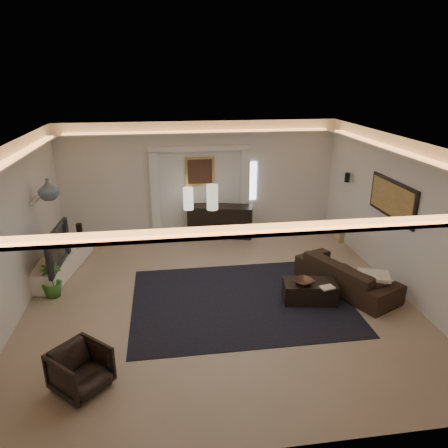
{
  "coord_description": "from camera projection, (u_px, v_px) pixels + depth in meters",
  "views": [
    {
      "loc": [
        -0.91,
        -7.01,
        4.04
      ],
      "look_at": [
        0.2,
        0.6,
        1.25
      ],
      "focal_mm": 33.82,
      "sensor_mm": 36.0,
      "label": 1
    }
  ],
  "objects": [
    {
      "name": "floor",
      "position": [
        218.0,
        297.0,
        8.02
      ],
      "size": [
        7.0,
        7.0,
        0.0
      ],
      "primitive_type": "plane",
      "color": "tan",
      "rests_on": "ground"
    },
    {
      "name": "ceiling",
      "position": [
        217.0,
        144.0,
        7.03
      ],
      "size": [
        7.0,
        7.0,
        0.0
      ],
      "primitive_type": "plane",
      "rotation": [
        3.14,
        0.0,
        0.0
      ],
      "color": "white",
      "rests_on": "ground"
    },
    {
      "name": "wall_back",
      "position": [
        200.0,
        179.0,
        10.78
      ],
      "size": [
        7.0,
        0.0,
        7.0
      ],
      "primitive_type": "plane",
      "rotation": [
        1.57,
        0.0,
        0.0
      ],
      "color": "silver",
      "rests_on": "ground"
    },
    {
      "name": "wall_front",
      "position": [
        263.0,
        343.0,
        4.27
      ],
      "size": [
        7.0,
        0.0,
        7.0
      ],
      "primitive_type": "plane",
      "rotation": [
        -1.57,
        0.0,
        0.0
      ],
      "color": "silver",
      "rests_on": "ground"
    },
    {
      "name": "wall_left",
      "position": [
        11.0,
        236.0,
        7.05
      ],
      "size": [
        0.0,
        7.0,
        7.0
      ],
      "primitive_type": "plane",
      "rotation": [
        1.57,
        0.0,
        1.57
      ],
      "color": "silver",
      "rests_on": "ground"
    },
    {
      "name": "wall_right",
      "position": [
        400.0,
        216.0,
        8.0
      ],
      "size": [
        0.0,
        7.0,
        7.0
      ],
      "primitive_type": "plane",
      "rotation": [
        1.57,
        0.0,
        -1.57
      ],
      "color": "silver",
      "rests_on": "ground"
    },
    {
      "name": "cove_soffit",
      "position": [
        217.0,
        160.0,
        7.13
      ],
      "size": [
        7.0,
        7.0,
        0.04
      ],
      "primitive_type": "cube",
      "color": "silver",
      "rests_on": "ceiling"
    },
    {
      "name": "daylight_slit",
      "position": [
        252.0,
        181.0,
        10.98
      ],
      "size": [
        0.25,
        0.03,
        1.0
      ],
      "primitive_type": "cube",
      "color": "white",
      "rests_on": "wall_back"
    },
    {
      "name": "area_rug",
      "position": [
        241.0,
        300.0,
        7.88
      ],
      "size": [
        4.0,
        3.0,
        0.01
      ],
      "primitive_type": "cube",
      "color": "black",
      "rests_on": "ground"
    },
    {
      "name": "pilaster_left",
      "position": [
        155.0,
        195.0,
        10.65
      ],
      "size": [
        0.22,
        0.2,
        2.2
      ],
      "primitive_type": "cube",
      "color": "silver",
      "rests_on": "ground"
    },
    {
      "name": "pilaster_right",
      "position": [
        245.0,
        191.0,
        10.96
      ],
      "size": [
        0.22,
        0.2,
        2.2
      ],
      "primitive_type": "cube",
      "color": "silver",
      "rests_on": "ground"
    },
    {
      "name": "alcove_header",
      "position": [
        200.0,
        148.0,
        10.41
      ],
      "size": [
        2.52,
        0.2,
        0.12
      ],
      "primitive_type": "cube",
      "color": "silver",
      "rests_on": "wall_back"
    },
    {
      "name": "painting_frame",
      "position": [
        200.0,
        171.0,
        10.68
      ],
      "size": [
        0.74,
        0.04,
        0.74
      ],
      "primitive_type": "cube",
      "color": "tan",
      "rests_on": "wall_back"
    },
    {
      "name": "painting_canvas",
      "position": [
        200.0,
        172.0,
        10.66
      ],
      "size": [
        0.62,
        0.02,
        0.62
      ],
      "primitive_type": "cube",
      "color": "#4C2D1E",
      "rests_on": "wall_back"
    },
    {
      "name": "art_panel_frame",
      "position": [
        393.0,
        199.0,
        8.19
      ],
      "size": [
        0.04,
        1.64,
        0.74
      ],
      "primitive_type": "cube",
      "color": "black",
      "rests_on": "wall_right"
    },
    {
      "name": "art_panel_gold",
      "position": [
        391.0,
        199.0,
        8.19
      ],
      "size": [
        0.02,
        1.5,
        0.62
      ],
      "primitive_type": "cube",
      "color": "tan",
      "rests_on": "wall_right"
    },
    {
      "name": "wall_sconce",
      "position": [
        347.0,
        177.0,
        9.95
      ],
      "size": [
        0.12,
        0.12,
        0.22
      ],
      "primitive_type": "cylinder",
      "color": "black",
      "rests_on": "wall_right"
    },
    {
      "name": "wall_niche",
      "position": [
        35.0,
        200.0,
        8.29
      ],
      "size": [
        0.1,
        0.55,
        0.04
      ],
      "primitive_type": "cube",
      "color": "silver",
      "rests_on": "wall_left"
    },
    {
      "name": "console",
      "position": [
        220.0,
        221.0,
        10.88
      ],
      "size": [
        1.71,
        0.89,
        0.82
      ],
      "primitive_type": "cube",
      "rotation": [
        0.0,
        0.0,
        -0.25
      ],
      "color": "black",
      "rests_on": "ground"
    },
    {
      "name": "lamp_left",
      "position": [
        188.0,
        198.0,
        10.39
      ],
      "size": [
        0.25,
        0.25,
        0.55
      ],
      "primitive_type": "cylinder",
      "rotation": [
        0.0,
        0.0,
        -0.02
      ],
      "color": "white",
      "rests_on": "console"
    },
    {
      "name": "lamp_right",
      "position": [
        212.0,
        199.0,
        10.38
      ],
      "size": [
        0.34,
        0.34,
        0.63
      ],
      "primitive_type": "cylinder",
      "rotation": [
        0.0,
        0.0,
        0.27
      ],
      "color": "beige",
      "rests_on": "console"
    },
    {
      "name": "media_ledge",
      "position": [
        62.0,
        262.0,
        8.97
      ],
      "size": [
        0.97,
        2.3,
        0.42
      ],
      "primitive_type": "cube",
      "rotation": [
        0.0,
        0.0,
        -0.19
      ],
      "color": "white",
      "rests_on": "ground"
    },
    {
      "name": "tv",
      "position": [
        51.0,
        246.0,
        8.17
      ],
      "size": [
        1.37,
        0.25,
        0.78
      ],
      "primitive_type": "imported",
      "rotation": [
        0.0,
        0.0,
        1.52
      ],
      "color": "black",
      "rests_on": "media_ledge"
    },
    {
      "name": "figurine",
      "position": [
        79.0,
        230.0,
        9.57
      ],
      "size": [
        0.14,
        0.14,
        0.36
      ],
      "primitive_type": "cylinder",
      "rotation": [
        0.0,
        0.0,
        0.08
      ],
      "color": "black",
      "rests_on": "media_ledge"
    },
    {
      "name": "ginger_jar",
      "position": [
        48.0,
        189.0,
        8.19
      ],
      "size": [
        0.49,
        0.49,
        0.42
      ],
      "primitive_type": "imported",
      "rotation": [
        0.0,
        0.0,
        0.26
      ],
      "color": "#333F51",
      "rests_on": "wall_niche"
    },
    {
      "name": "plant",
      "position": [
        51.0,
        280.0,
        7.93
      ],
      "size": [
        0.53,
        0.53,
        0.67
      ],
      "primitive_type": "imported",
      "rotation": [
        0.0,
        0.0,
        0.65
      ],
      "color": "#336520",
      "rests_on": "ground"
    },
    {
      "name": "sofa",
      "position": [
        347.0,
        275.0,
        8.22
      ],
      "size": [
        2.24,
        1.62,
        0.61
      ],
      "primitive_type": "imported",
      "rotation": [
        0.0,
        0.0,
        2.01
      ],
      "color": "black",
      "rests_on": "ground"
    },
    {
      "name": "throw_blanket",
      "position": [
        374.0,
        275.0,
        7.65
      ],
      "size": [
        0.67,
        0.61,
        0.06
      ],
      "primitive_type": "cube",
      "rotation": [
        0.0,
        0.0,
        -0.36
      ],
      "color": "white",
      "rests_on": "sofa"
    },
    {
      "name": "throw_pillow",
      "position": [
        339.0,
        232.0,
        9.7
      ],
      "size": [
        0.14,
        0.4,
        0.39
      ],
      "primitive_type": "cube",
      "rotation": [
        0.0,
        0.0,
        -0.05
      ],
      "color": "#A18951",
      "rests_on": "sofa"
    },
    {
      "name": "coffee_table",
      "position": [
        310.0,
        291.0,
        7.82
      ],
      "size": [
        1.04,
        0.67,
        0.36
      ],
      "primitive_type": "cube",
      "rotation": [
        0.0,
        0.0,
        -0.16
      ],
      "color": "black",
      "rests_on": "ground"
    },
    {
      "name": "bowl",
      "position": [
        304.0,
        280.0,
        7.68
      ],
      "size": [
        0.46,
        0.46,
        0.08
      ],
      "primitive_type": "imported",
      "rotation": [
        0.0,
        0.0,
        0.43
      ],
      "color": "#472D22",
      "rests_on": "coffee_table"
    },
    {
      "name": "magazine",
      "position": [
        327.0,
        286.0,
        7.53
      ],
      "size": [
        0.27,
        0.22,
        0.03
      ],
      "primitive_type": "cube",
      "rotation": [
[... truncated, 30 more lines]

